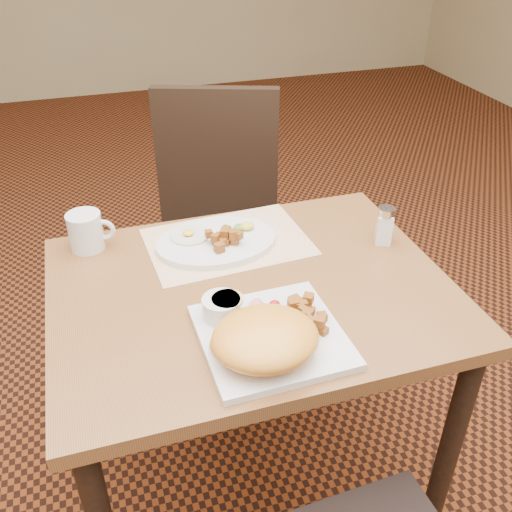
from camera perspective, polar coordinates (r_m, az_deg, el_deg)
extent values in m
plane|color=black|center=(1.85, -0.35, -22.09)|extent=(8.00, 8.00, 0.00)
cube|color=brown|center=(1.31, -0.45, -3.63)|extent=(0.90, 0.70, 0.03)
cylinder|color=black|center=(1.53, 18.53, -18.60)|extent=(0.05, 0.05, 0.71)
cylinder|color=black|center=(1.75, -16.23, -10.01)|extent=(0.05, 0.05, 0.71)
cylinder|color=black|center=(1.88, 8.65, -5.27)|extent=(0.05, 0.05, 0.71)
cube|color=black|center=(1.95, -4.12, -0.09)|extent=(0.53, 0.53, 0.05)
cylinder|color=black|center=(2.22, 1.17, -2.72)|extent=(0.04, 0.04, 0.42)
cylinder|color=black|center=(1.94, 1.02, -8.98)|extent=(0.04, 0.04, 0.42)
cylinder|color=black|center=(2.25, -8.03, -2.52)|extent=(0.04, 0.04, 0.42)
cylinder|color=black|center=(1.98, -9.58, -8.65)|extent=(0.04, 0.04, 0.42)
cube|color=black|center=(1.99, -3.91, 9.60)|extent=(0.41, 0.18, 0.50)
cube|color=white|center=(1.46, -2.86, 1.42)|extent=(0.42, 0.30, 0.00)
cube|color=silver|center=(1.15, 1.55, -8.05)|extent=(0.29, 0.29, 0.02)
ellipsoid|color=#F6A030|center=(1.08, 0.92, -8.20)|extent=(0.21, 0.19, 0.08)
ellipsoid|color=#F6A030|center=(1.09, 2.51, -9.55)|extent=(0.08, 0.07, 0.03)
ellipsoid|color=#F6A030|center=(1.11, -2.57, -8.76)|extent=(0.08, 0.07, 0.03)
cylinder|color=silver|center=(1.18, -3.49, -5.15)|extent=(0.08, 0.08, 0.04)
cylinder|color=beige|center=(1.17, -2.89, -4.36)|extent=(0.07, 0.07, 0.01)
ellipsoid|color=#387223|center=(1.20, 0.43, -5.21)|extent=(0.04, 0.03, 0.01)
ellipsoid|color=red|center=(1.20, 1.85, -4.99)|extent=(0.03, 0.03, 0.03)
ellipsoid|color=#F28C72|center=(1.20, -0.10, -5.16)|extent=(0.06, 0.07, 0.02)
cylinder|color=white|center=(1.45, -6.63, 2.09)|extent=(0.10, 0.10, 0.01)
ellipsoid|color=yellow|center=(1.45, -6.79, 2.33)|extent=(0.03, 0.03, 0.01)
ellipsoid|color=#387223|center=(1.47, -1.49, 2.94)|extent=(0.04, 0.03, 0.01)
ellipsoid|color=yellow|center=(1.47, -0.87, 3.02)|extent=(0.04, 0.03, 0.02)
cube|color=white|center=(1.47, 12.68, 2.65)|extent=(0.05, 0.05, 0.08)
cylinder|color=silver|center=(1.45, 12.92, 4.35)|extent=(0.06, 0.06, 0.02)
cylinder|color=silver|center=(1.47, -16.67, 2.38)|extent=(0.08, 0.08, 0.10)
torus|color=silver|center=(1.46, -14.97, 2.54)|extent=(0.06, 0.03, 0.06)
cube|color=#985418|center=(1.16, 3.81, -6.67)|extent=(0.02, 0.02, 0.02)
cube|color=#985418|center=(1.18, 3.63, -5.91)|extent=(0.03, 0.03, 0.02)
cube|color=#985418|center=(1.15, 3.32, -6.01)|extent=(0.03, 0.03, 0.02)
cube|color=#985418|center=(1.15, 6.74, -7.42)|extent=(0.02, 0.02, 0.01)
cube|color=#985418|center=(1.21, 4.86, -5.06)|extent=(0.03, 0.03, 0.02)
cube|color=#985418|center=(1.16, 5.16, -5.85)|extent=(0.03, 0.03, 0.02)
cube|color=#985418|center=(1.18, 6.65, -6.03)|extent=(0.02, 0.02, 0.02)
cube|color=#985418|center=(1.19, 4.77, -5.48)|extent=(0.02, 0.02, 0.02)
cube|color=#985418|center=(1.14, 5.32, -6.58)|extent=(0.02, 0.02, 0.02)
cube|color=#985418|center=(1.16, 4.80, -6.71)|extent=(0.03, 0.03, 0.02)
cube|color=#985418|center=(1.18, 4.74, -4.85)|extent=(0.02, 0.02, 0.02)
cube|color=#985418|center=(1.17, 4.76, -5.49)|extent=(0.02, 0.02, 0.02)
cube|color=#985418|center=(1.18, 3.74, -4.84)|extent=(0.02, 0.02, 0.02)
cube|color=#985418|center=(1.14, 6.39, -6.57)|extent=(0.03, 0.03, 0.02)
cube|color=#985418|center=(1.19, 4.27, -5.71)|extent=(0.02, 0.02, 0.02)
cube|color=#985418|center=(1.19, 6.38, -6.05)|extent=(0.02, 0.02, 0.01)
cube|color=#985418|center=(1.20, 5.25, -4.28)|extent=(0.03, 0.03, 0.02)
cube|color=#985418|center=(1.18, 4.97, -6.26)|extent=(0.02, 0.02, 0.02)
cube|color=#985418|center=(1.16, 3.93, -6.74)|extent=(0.02, 0.02, 0.02)
cube|color=#985418|center=(1.18, 4.35, -4.97)|extent=(0.03, 0.03, 0.02)
cube|color=#985418|center=(1.16, 4.29, -6.83)|extent=(0.03, 0.03, 0.02)
cube|color=#985418|center=(1.15, 4.75, -6.99)|extent=(0.03, 0.03, 0.02)
cube|color=#985418|center=(1.19, 5.45, -5.51)|extent=(0.02, 0.02, 0.02)
cube|color=#985418|center=(1.21, 3.96, -4.77)|extent=(0.03, 0.03, 0.02)
cube|color=#985418|center=(1.16, 3.37, -6.77)|extent=(0.03, 0.03, 0.02)
cube|color=#985418|center=(1.21, 3.92, -4.58)|extent=(0.03, 0.03, 0.02)
cube|color=#985418|center=(1.19, 4.88, -5.62)|extent=(0.02, 0.02, 0.02)
cube|color=#985418|center=(1.18, 3.32, -5.85)|extent=(0.02, 0.02, 0.02)
cube|color=#985418|center=(1.40, -3.35, 1.39)|extent=(0.03, 0.03, 0.02)
cube|color=#985418|center=(1.43, -3.27, 1.88)|extent=(0.03, 0.03, 0.02)
cube|color=#985418|center=(1.39, -4.13, 1.85)|extent=(0.02, 0.02, 0.02)
cube|color=#985418|center=(1.44, -2.73, 2.20)|extent=(0.02, 0.02, 0.02)
cube|color=#985418|center=(1.38, -3.69, 0.84)|extent=(0.03, 0.03, 0.02)
cube|color=#985418|center=(1.43, -3.54, 2.02)|extent=(0.02, 0.02, 0.02)
cube|color=#985418|center=(1.41, -3.14, 2.31)|extent=(0.03, 0.03, 0.02)
cube|color=#985418|center=(1.43, -3.01, 2.66)|extent=(0.03, 0.03, 0.02)
cube|color=#985418|center=(1.41, -4.09, 1.55)|extent=(0.02, 0.02, 0.02)
cube|color=#985418|center=(1.41, -3.00, 1.42)|extent=(0.02, 0.02, 0.02)
cube|color=#985418|center=(1.42, -3.27, 1.94)|extent=(0.03, 0.03, 0.02)
cube|color=#985418|center=(1.43, -2.66, 2.13)|extent=(0.02, 0.02, 0.02)
cube|color=#985418|center=(1.41, -4.75, 2.24)|extent=(0.02, 0.02, 0.02)
cube|color=#985418|center=(1.41, -2.13, 1.50)|extent=(0.02, 0.02, 0.02)
cube|color=#985418|center=(1.42, -2.96, 1.76)|extent=(0.02, 0.02, 0.02)
cube|color=#985418|center=(1.40, -2.35, 2.20)|extent=(0.02, 0.02, 0.02)
cube|color=#985418|center=(1.40, -1.78, 2.07)|extent=(0.03, 0.03, 0.02)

